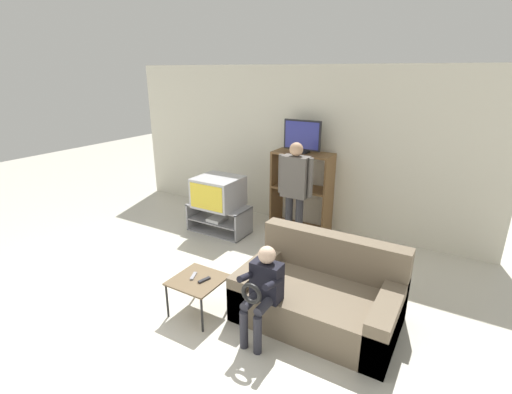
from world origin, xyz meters
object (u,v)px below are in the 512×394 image
object	(u,v)px
television_main	(218,192)
couch	(320,295)
television_flat	(302,137)
person_standing_adult	(295,186)
snack_table	(198,282)
person_seated_child	(263,287)
tv_stand	(219,219)
remote_control_black	(204,280)
media_shelf	(301,191)
remote_control_white	(193,276)

from	to	relation	value
television_main	couch	world-z (taller)	television_main
television_flat	person_standing_adult	world-z (taller)	television_flat
snack_table	person_seated_child	bearing A→B (deg)	1.22
tv_stand	couch	size ratio (longest dim) A/B	0.61
television_flat	remote_control_black	size ratio (longest dim) A/B	4.21
remote_control_black	person_standing_adult	size ratio (longest dim) A/B	0.09
television_main	television_flat	bearing A→B (deg)	36.48
television_flat	tv_stand	bearing A→B (deg)	-144.34
couch	person_seated_child	xyz separation A→B (m)	(-0.37, -0.58, 0.29)
media_shelf	snack_table	xyz separation A→B (m)	(-0.01, -2.64, -0.29)
snack_table	remote_control_white	xyz separation A→B (m)	(-0.07, 0.01, 0.05)
remote_control_black	tv_stand	bearing A→B (deg)	137.82
media_shelf	person_seated_child	size ratio (longest dim) A/B	1.35
snack_table	person_seated_child	size ratio (longest dim) A/B	0.54
remote_control_black	television_flat	bearing A→B (deg)	107.60
remote_control_black	person_seated_child	size ratio (longest dim) A/B	0.15
remote_control_white	couch	bearing A→B (deg)	3.51
television_flat	remote_control_white	distance (m)	2.84
media_shelf	remote_control_black	distance (m)	2.64
person_standing_adult	media_shelf	bearing A→B (deg)	105.55
television_flat	person_standing_adult	xyz separation A→B (m)	(0.21, -0.65, -0.58)
media_shelf	remote_control_black	size ratio (longest dim) A/B	8.98
snack_table	tv_stand	bearing A→B (deg)	120.31
television_main	snack_table	xyz separation A→B (m)	(1.07, -1.84, -0.32)
couch	tv_stand	bearing A→B (deg)	150.59
tv_stand	person_standing_adult	bearing A→B (deg)	5.43
person_seated_child	person_standing_adult	bearing A→B (deg)	106.91
tv_stand	person_seated_child	size ratio (longest dim) A/B	1.04
television_main	remote_control_white	distance (m)	2.11
media_shelf	tv_stand	bearing A→B (deg)	-144.47
tv_stand	snack_table	world-z (taller)	tv_stand
couch	snack_table	bearing A→B (deg)	-152.86
couch	person_standing_adult	size ratio (longest dim) A/B	1.03
person_standing_adult	person_seated_child	bearing A→B (deg)	-73.09
television_flat	remote_control_white	size ratio (longest dim) A/B	4.21
snack_table	remote_control_black	bearing A→B (deg)	6.54
television_flat	snack_table	size ratio (longest dim) A/B	1.17
television_flat	snack_table	bearing A→B (deg)	-89.72
remote_control_white	person_standing_adult	bearing A→B (deg)	60.61
couch	person_seated_child	distance (m)	0.74
television_flat	person_seated_child	world-z (taller)	television_flat
media_shelf	snack_table	size ratio (longest dim) A/B	2.50
couch	person_seated_child	world-z (taller)	person_seated_child
television_main	snack_table	bearing A→B (deg)	-59.88
television_main	media_shelf	bearing A→B (deg)	36.33
tv_stand	media_shelf	bearing A→B (deg)	35.53
remote_control_white	tv_stand	bearing A→B (deg)	97.02
snack_table	couch	size ratio (longest dim) A/B	0.32
snack_table	remote_control_black	size ratio (longest dim) A/B	3.59
television_flat	remote_control_white	world-z (taller)	television_flat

